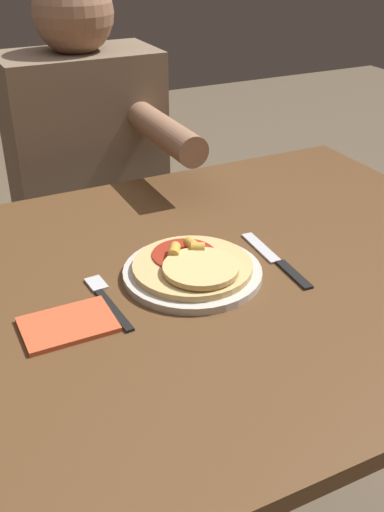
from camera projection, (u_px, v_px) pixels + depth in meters
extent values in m
cube|color=brown|center=(197.00, 282.00, 1.07)|extent=(1.25, 0.92, 0.03)
cylinder|color=brown|center=(305.00, 284.00, 1.79)|extent=(0.06, 0.06, 0.75)
cylinder|color=beige|center=(192.00, 272.00, 1.05)|extent=(0.25, 0.25, 0.01)
cylinder|color=tan|center=(192.00, 266.00, 1.05)|extent=(0.21, 0.21, 0.01)
cylinder|color=#9E2819|center=(184.00, 254.00, 1.07)|extent=(0.12, 0.12, 0.00)
cylinder|color=#DDB771|center=(201.00, 268.00, 1.01)|extent=(0.13, 0.13, 0.01)
cylinder|color=gold|center=(198.00, 248.00, 1.07)|extent=(0.03, 0.03, 0.02)
cylinder|color=gold|center=(174.00, 251.00, 1.06)|extent=(0.03, 0.04, 0.02)
cylinder|color=gold|center=(192.00, 244.00, 1.08)|extent=(0.02, 0.03, 0.02)
cube|color=black|center=(114.00, 310.00, 0.96)|extent=(0.02, 0.13, 0.00)
cube|color=silver|center=(96.00, 284.00, 1.03)|extent=(0.03, 0.05, 0.00)
cube|color=black|center=(294.00, 274.00, 1.06)|extent=(0.02, 0.10, 0.00)
cube|color=silver|center=(261.00, 247.00, 1.14)|extent=(0.03, 0.12, 0.00)
cube|color=#C6512D|center=(68.00, 325.00, 0.92)|extent=(0.14, 0.10, 0.01)
cylinder|color=#2D2D38|center=(74.00, 328.00, 1.82)|extent=(0.11, 0.11, 0.47)
cylinder|color=#2D2D38|center=(128.00, 313.00, 1.89)|extent=(0.11, 0.11, 0.47)
cube|color=#75604C|center=(87.00, 162.00, 1.60)|extent=(0.39, 0.22, 0.57)
sphere|color=#8E664C|center=(73.00, 13.00, 1.41)|extent=(0.19, 0.19, 0.19)
cylinder|color=#8E664C|center=(165.00, 133.00, 1.37)|extent=(0.07, 0.30, 0.07)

